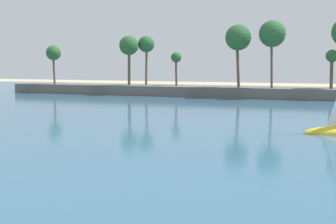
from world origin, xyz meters
name	(u,v)px	position (x,y,z in m)	size (l,w,h in m)	color
sea	(283,105)	(0.00, 58.77, 0.03)	(220.00, 104.56, 0.06)	#33607F
palm_headland	(300,76)	(1.38, 70.87, 3.85)	(105.28, 6.91, 13.04)	#605B54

